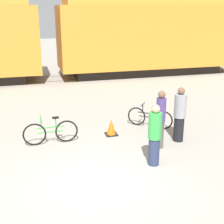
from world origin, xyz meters
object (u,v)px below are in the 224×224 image
(freight_train, at_px, (48,28))
(person_in_purple, at_px, (161,119))
(person_in_grey, at_px, (180,115))
(bicycle_green, at_px, (51,132))
(person_in_green, at_px, (155,135))
(bicycle_black, at_px, (150,117))
(traffic_cone, at_px, (111,128))

(freight_train, bearing_deg, person_in_purple, -77.76)
(person_in_purple, xyz_separation_m, person_in_grey, (0.79, 0.32, -0.05))
(bicycle_green, height_order, person_in_grey, person_in_grey)
(bicycle_green, height_order, person_in_green, person_in_green)
(freight_train, bearing_deg, person_in_green, -81.56)
(freight_train, distance_m, person_in_green, 12.15)
(bicycle_black, xyz_separation_m, traffic_cone, (-1.52, -0.34, -0.10))
(bicycle_green, bearing_deg, person_in_green, -39.92)
(person_in_grey, xyz_separation_m, traffic_cone, (-1.95, 1.05, -0.62))
(bicycle_black, distance_m, person_in_green, 2.90)
(bicycle_green, bearing_deg, traffic_cone, 5.57)
(bicycle_black, bearing_deg, person_in_grey, -72.98)
(freight_train, height_order, bicycle_green, freight_train)
(bicycle_green, xyz_separation_m, traffic_cone, (2.02, 0.20, -0.13))
(freight_train, bearing_deg, bicycle_green, -94.83)
(bicycle_black, bearing_deg, freight_train, 106.58)
(person_in_purple, bearing_deg, person_in_grey, -153.01)
(bicycle_green, distance_m, person_in_grey, 4.09)
(bicycle_green, bearing_deg, bicycle_black, 8.66)
(bicycle_green, height_order, person_in_purple, person_in_purple)
(person_in_grey, bearing_deg, person_in_purple, 126.19)
(bicycle_green, bearing_deg, person_in_purple, -20.30)
(traffic_cone, bearing_deg, bicycle_black, 12.68)
(bicycle_green, height_order, traffic_cone, bicycle_green)
(freight_train, height_order, person_in_green, freight_train)
(bicycle_black, relative_size, bicycle_green, 0.77)
(freight_train, xyz_separation_m, person_in_green, (1.76, -11.83, -2.16))
(person_in_purple, bearing_deg, bicycle_green, -15.15)
(person_in_grey, bearing_deg, bicycle_green, 92.18)
(freight_train, xyz_separation_m, person_in_grey, (3.15, -10.53, -2.13))
(bicycle_green, xyz_separation_m, person_in_green, (2.57, -2.15, 0.47))
(freight_train, height_order, traffic_cone, freight_train)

